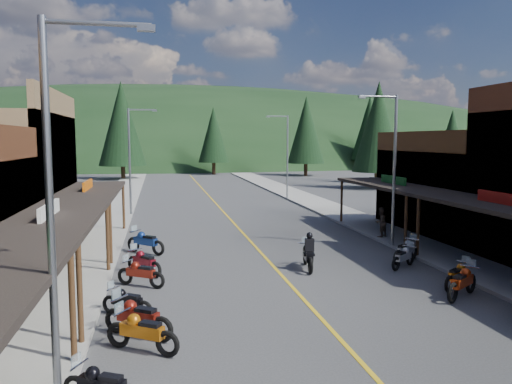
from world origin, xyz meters
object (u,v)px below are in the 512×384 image
streetlight_2 (392,164)px  bike_west_9 (141,272)px  shop_east_3 (469,191)px  pine_11 (378,127)px  bike_west_8 (127,300)px  bike_east_8 (458,274)px  bike_east_10 (406,249)px  pine_2 (122,124)px  streetlight_1 (131,156)px  bike_west_6 (142,330)px  pine_5 (370,127)px  pine_6 (452,135)px  pedestrian_east_b (381,222)px  bike_west_5 (102,384)px  streetlight_3 (286,153)px  bike_west_10 (144,261)px  bike_east_9 (403,256)px  bike_west_11 (145,241)px  pine_3 (213,135)px  pine_9 (383,134)px  streetlight_0 (58,204)px  pine_1 (37,130)px  rider_on_bike (308,254)px  pine_10 (51,131)px  pine_4 (306,130)px  bike_west_7 (138,316)px

streetlight_2 → bike_west_9: streetlight_2 is taller
bike_west_9 → shop_east_3: bearing=-34.1°
pine_11 → bike_west_8: 46.57m
bike_east_8 → bike_east_10: 4.20m
pine_2 → bike_east_8: (16.18, -57.31, -7.42)m
shop_east_3 → bike_west_8: 22.93m
streetlight_1 → bike_west_6: (1.42, -24.89, -3.83)m
streetlight_1 → pine_5: (40.95, 50.00, 3.53)m
pine_6 → pedestrian_east_b: (-38.58, -53.86, -5.47)m
streetlight_2 → bike_west_5: 19.37m
pine_6 → pedestrian_east_b: size_ratio=6.39×
shop_east_3 → streetlight_3: 19.99m
pine_11 → bike_west_10: bearing=-127.9°
bike_west_5 → pine_6: bearing=-8.8°
pine_11 → bike_west_10: 42.32m
pine_6 → bike_east_9: 72.62m
shop_east_3 → bike_west_11: size_ratio=4.65×
pine_3 → pine_9: (20.00, -21.00, -0.10)m
pine_3 → bike_west_10: 62.02m
pine_6 → pine_11: pine_11 is taller
bike_west_9 → bike_east_8: bike_west_9 is taller
pine_6 → bike_east_9: size_ratio=5.71×
streetlight_0 → pine_9: (30.95, 51.00, 1.92)m
pine_1 → pedestrian_east_b: 67.89m
bike_west_11 → pine_1: bearing=58.9°
pine_9 → bike_east_8: (-17.82, -44.31, -5.81)m
bike_east_10 → rider_on_bike: (-4.84, -0.33, 0.07)m
pine_6 → bike_east_8: bearing=-122.2°
pine_10 → pine_4: bearing=15.5°
pine_1 → streetlight_1: bearing=-70.4°
pine_3 → bike_west_9: pine_3 is taller
pine_1 → bike_west_11: size_ratio=5.34×
bike_east_10 → pedestrian_east_b: 5.41m
pine_2 → rider_on_bike: bearing=-78.0°
streetlight_0 → streetlight_2: size_ratio=1.00×
pine_4 → bike_west_10: bearing=-113.3°
pine_11 → bike_east_9: size_ratio=6.44×
shop_east_3 → bike_west_5: 26.28m
streetlight_2 → pine_1: (-30.95, 62.00, 2.78)m
bike_west_6 → bike_west_7: bearing=41.3°
pine_6 → pine_9: 29.07m
pine_9 → pine_4: bearing=111.8°
shop_east_3 → bike_west_10: (-19.44, -6.28, -1.92)m
streetlight_3 → bike_west_8: streetlight_3 is taller
streetlight_3 → pine_6: 51.82m
bike_west_8 → bike_west_10: bearing=29.6°
bike_west_10 → streetlight_1: bearing=55.8°
pine_5 → pine_9: 28.84m
streetlight_0 → pedestrian_east_b: size_ratio=4.65×
pine_9 → pine_10: size_ratio=0.93×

